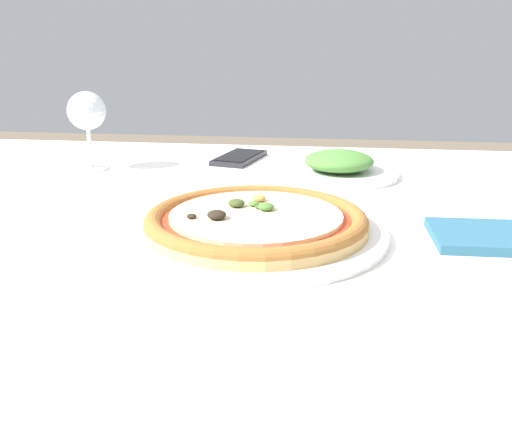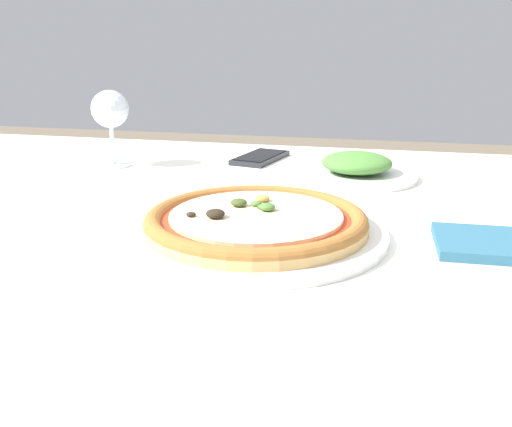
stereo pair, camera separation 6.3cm
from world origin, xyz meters
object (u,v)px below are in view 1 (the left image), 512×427
(side_plate, at_px, (339,166))
(cell_phone, at_px, (239,158))
(pizza_plate, at_px, (256,224))
(dining_table, at_px, (154,260))
(wine_glass_far_left, at_px, (87,114))

(side_plate, bearing_deg, cell_phone, 150.64)
(pizza_plate, bearing_deg, dining_table, 149.50)
(dining_table, xyz_separation_m, pizza_plate, (0.17, -0.10, 0.10))
(dining_table, bearing_deg, cell_phone, 77.75)
(pizza_plate, xyz_separation_m, cell_phone, (-0.09, 0.45, -0.01))
(dining_table, height_order, side_plate, side_plate)
(dining_table, relative_size, pizza_plate, 4.32)
(cell_phone, bearing_deg, dining_table, -102.25)
(pizza_plate, xyz_separation_m, wine_glass_far_left, (-0.36, 0.33, 0.09))
(dining_table, distance_m, cell_phone, 0.37)
(wine_glass_far_left, height_order, side_plate, wine_glass_far_left)
(dining_table, xyz_separation_m, cell_phone, (0.08, 0.35, 0.09))
(cell_phone, bearing_deg, side_plate, -29.36)
(dining_table, height_order, pizza_plate, pizza_plate)
(wine_glass_far_left, relative_size, side_plate, 0.68)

